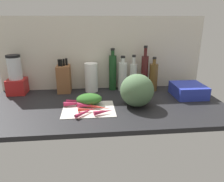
% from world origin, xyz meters
% --- Properties ---
extents(ground_plane, '(1.70, 0.80, 0.03)m').
position_xyz_m(ground_plane, '(0.00, 0.00, -0.01)').
color(ground_plane, black).
extents(wall_back, '(1.70, 0.03, 0.60)m').
position_xyz_m(wall_back, '(0.00, 0.39, 0.30)').
color(wall_back, beige).
rests_on(wall_back, ground_plane).
extents(cutting_board, '(0.35, 0.27, 0.01)m').
position_xyz_m(cutting_board, '(-0.13, -0.09, 0.00)').
color(cutting_board, beige).
rests_on(cutting_board, ground_plane).
extents(carrot_0, '(0.11, 0.06, 0.04)m').
position_xyz_m(carrot_0, '(-0.15, -0.08, 0.03)').
color(carrot_0, '#B2264C').
rests_on(carrot_0, cutting_board).
extents(carrot_1, '(0.11, 0.03, 0.02)m').
position_xyz_m(carrot_1, '(-0.14, -0.13, 0.02)').
color(carrot_1, red).
rests_on(carrot_1, cutting_board).
extents(carrot_2, '(0.13, 0.07, 0.03)m').
position_xyz_m(carrot_2, '(-0.03, -0.18, 0.02)').
color(carrot_2, '#B2264C').
rests_on(carrot_2, cutting_board).
extents(carrot_3, '(0.17, 0.04, 0.02)m').
position_xyz_m(carrot_3, '(-0.20, 0.03, 0.02)').
color(carrot_3, '#B2264C').
rests_on(carrot_3, cutting_board).
extents(carrot_4, '(0.18, 0.04, 0.03)m').
position_xyz_m(carrot_4, '(-0.21, -0.03, 0.02)').
color(carrot_4, '#B2264C').
rests_on(carrot_4, cutting_board).
extents(carrot_5, '(0.14, 0.14, 0.02)m').
position_xyz_m(carrot_5, '(-0.14, -0.17, 0.02)').
color(carrot_5, '#B2264C').
rests_on(carrot_5, cutting_board).
extents(carrot_6, '(0.17, 0.10, 0.02)m').
position_xyz_m(carrot_6, '(-0.06, -0.10, 0.02)').
color(carrot_6, red).
rests_on(carrot_6, cutting_board).
extents(carrot_7, '(0.12, 0.11, 0.02)m').
position_xyz_m(carrot_7, '(-0.15, 0.02, 0.02)').
color(carrot_7, orange).
rests_on(carrot_7, cutting_board).
extents(carrot_greens_pile, '(0.18, 0.14, 0.08)m').
position_xyz_m(carrot_greens_pile, '(-0.12, -0.01, 0.05)').
color(carrot_greens_pile, '#2D6023').
rests_on(carrot_greens_pile, cutting_board).
extents(winter_squash, '(0.23, 0.23, 0.23)m').
position_xyz_m(winter_squash, '(0.21, -0.05, 0.11)').
color(winter_squash, '#4C6B47').
rests_on(winter_squash, ground_plane).
extents(knife_block, '(0.11, 0.14, 0.28)m').
position_xyz_m(knife_block, '(-0.33, 0.30, 0.11)').
color(knife_block, brown).
rests_on(knife_block, ground_plane).
extents(blender_appliance, '(0.14, 0.14, 0.31)m').
position_xyz_m(blender_appliance, '(-0.70, 0.29, 0.14)').
color(blender_appliance, red).
rests_on(blender_appliance, ground_plane).
extents(paper_towel_roll, '(0.11, 0.11, 0.24)m').
position_xyz_m(paper_towel_roll, '(-0.10, 0.30, 0.12)').
color(paper_towel_roll, white).
rests_on(paper_towel_roll, ground_plane).
extents(bottle_0, '(0.06, 0.06, 0.35)m').
position_xyz_m(bottle_0, '(0.08, 0.32, 0.15)').
color(bottle_0, '#19421E').
rests_on(bottle_0, ground_plane).
extents(bottle_1, '(0.07, 0.07, 0.29)m').
position_xyz_m(bottle_1, '(0.16, 0.29, 0.13)').
color(bottle_1, silver).
rests_on(bottle_1, ground_plane).
extents(bottle_2, '(0.06, 0.06, 0.30)m').
position_xyz_m(bottle_2, '(0.25, 0.28, 0.12)').
color(bottle_2, silver).
rests_on(bottle_2, ground_plane).
extents(bottle_3, '(0.06, 0.06, 0.37)m').
position_xyz_m(bottle_3, '(0.34, 0.29, 0.16)').
color(bottle_3, '#471919').
rests_on(bottle_3, ground_plane).
extents(bottle_4, '(0.07, 0.07, 0.28)m').
position_xyz_m(bottle_4, '(0.41, 0.27, 0.12)').
color(bottle_4, brown).
rests_on(bottle_4, ground_plane).
extents(dish_rack, '(0.23, 0.24, 0.09)m').
position_xyz_m(dish_rack, '(0.65, 0.10, 0.05)').
color(dish_rack, '#2838AD').
rests_on(dish_rack, ground_plane).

